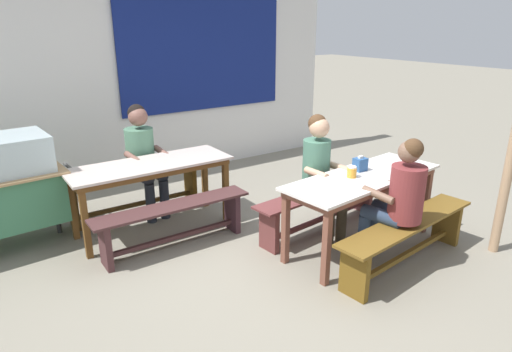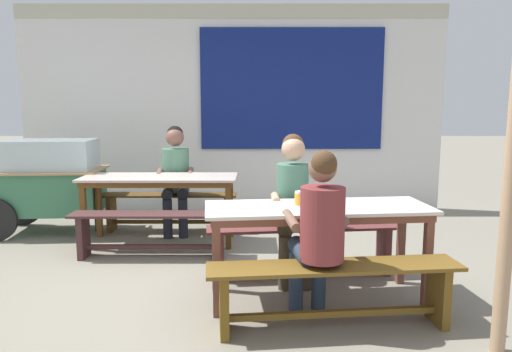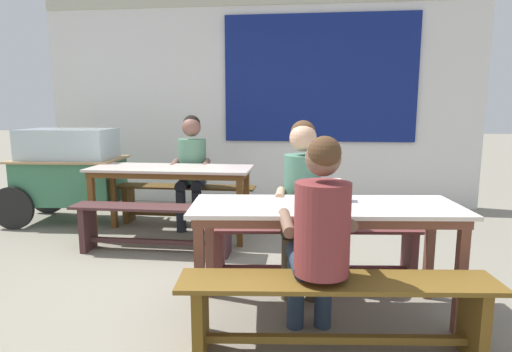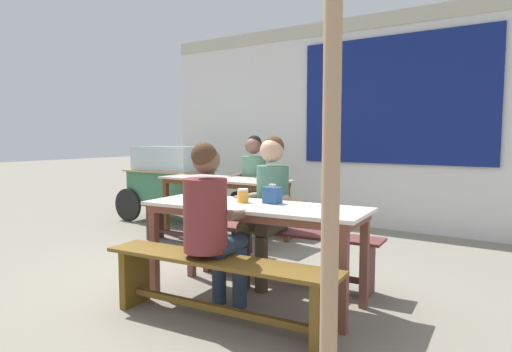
{
  "view_description": "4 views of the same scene",
  "coord_description": "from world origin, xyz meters",
  "px_view_note": "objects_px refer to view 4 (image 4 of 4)",
  "views": [
    {
      "loc": [
        -2.37,
        -3.25,
        2.2
      ],
      "look_at": [
        0.1,
        0.35,
        0.68
      ],
      "focal_mm": 31.36,
      "sensor_mm": 36.0,
      "label": 1
    },
    {
      "loc": [
        0.35,
        -4.12,
        1.56
      ],
      "look_at": [
        0.33,
        0.48,
        0.87
      ],
      "focal_mm": 33.18,
      "sensor_mm": 36.0,
      "label": 2
    },
    {
      "loc": [
        0.71,
        -3.25,
        1.42
      ],
      "look_at": [
        0.27,
        0.4,
        0.81
      ],
      "focal_mm": 29.93,
      "sensor_mm": 36.0,
      "label": 3
    },
    {
      "loc": [
        2.84,
        -3.32,
        1.31
      ],
      "look_at": [
        0.08,
        0.67,
        0.87
      ],
      "focal_mm": 31.66,
      "sensor_mm": 36.0,
      "label": 4
    }
  ],
  "objects_px": {
    "bench_far_back": "(248,209)",
    "person_right_near_table": "(268,199)",
    "dining_table_far": "(224,185)",
    "tissue_box": "(272,195)",
    "bench_near_back": "(283,247)",
    "person_center_facing": "(252,177)",
    "bench_near_front": "(217,279)",
    "food_cart": "(170,178)",
    "person_near_front": "(211,220)",
    "wooden_support_post": "(331,161)",
    "condiment_jar": "(243,196)",
    "dining_table_near": "(254,215)",
    "bench_far_front": "(196,220)"
  },
  "relations": [
    {
      "from": "bench_near_front",
      "to": "person_center_facing",
      "type": "distance_m",
      "value": 3.02
    },
    {
      "from": "condiment_jar",
      "to": "person_center_facing",
      "type": "bearing_deg",
      "value": 123.63
    },
    {
      "from": "person_near_front",
      "to": "person_right_near_table",
      "type": "distance_m",
      "value": 0.91
    },
    {
      "from": "bench_far_front",
      "to": "bench_near_front",
      "type": "height_order",
      "value": "same"
    },
    {
      "from": "dining_table_far",
      "to": "bench_near_front",
      "type": "distance_m",
      "value": 2.69
    },
    {
      "from": "person_near_front",
      "to": "bench_near_back",
      "type": "bearing_deg",
      "value": 90.14
    },
    {
      "from": "person_right_near_table",
      "to": "tissue_box",
      "type": "relative_size",
      "value": 8.47
    },
    {
      "from": "bench_far_front",
      "to": "condiment_jar",
      "type": "distance_m",
      "value": 1.83
    },
    {
      "from": "bench_near_front",
      "to": "tissue_box",
      "type": "bearing_deg",
      "value": 87.56
    },
    {
      "from": "person_near_front",
      "to": "food_cart",
      "type": "bearing_deg",
      "value": 139.8
    },
    {
      "from": "bench_far_front",
      "to": "bench_near_back",
      "type": "xyz_separation_m",
      "value": [
        1.52,
        -0.52,
        -0.0
      ]
    },
    {
      "from": "bench_far_front",
      "to": "person_near_front",
      "type": "height_order",
      "value": "person_near_front"
    },
    {
      "from": "dining_table_near",
      "to": "dining_table_far",
      "type": "bearing_deg",
      "value": 134.94
    },
    {
      "from": "bench_near_back",
      "to": "bench_near_front",
      "type": "distance_m",
      "value": 1.06
    },
    {
      "from": "person_right_near_table",
      "to": "condiment_jar",
      "type": "distance_m",
      "value": 0.42
    },
    {
      "from": "bench_near_front",
      "to": "person_right_near_table",
      "type": "relative_size",
      "value": 1.37
    },
    {
      "from": "person_near_front",
      "to": "bench_near_front",
      "type": "bearing_deg",
      "value": -31.83
    },
    {
      "from": "food_cart",
      "to": "person_near_front",
      "type": "relative_size",
      "value": 1.27
    },
    {
      "from": "wooden_support_post",
      "to": "bench_far_back",
      "type": "bearing_deg",
      "value": 131.63
    },
    {
      "from": "bench_far_back",
      "to": "person_right_near_table",
      "type": "relative_size",
      "value": 1.29
    },
    {
      "from": "bench_far_front",
      "to": "person_right_near_table",
      "type": "xyz_separation_m",
      "value": [
        1.41,
        -0.6,
        0.43
      ]
    },
    {
      "from": "bench_near_front",
      "to": "person_near_front",
      "type": "relative_size",
      "value": 1.42
    },
    {
      "from": "bench_far_back",
      "to": "person_right_near_table",
      "type": "height_order",
      "value": "person_right_near_table"
    },
    {
      "from": "bench_far_back",
      "to": "wooden_support_post",
      "type": "bearing_deg",
      "value": -48.37
    },
    {
      "from": "dining_table_near",
      "to": "condiment_jar",
      "type": "height_order",
      "value": "condiment_jar"
    },
    {
      "from": "bench_near_front",
      "to": "bench_near_back",
      "type": "bearing_deg",
      "value": 95.84
    },
    {
      "from": "food_cart",
      "to": "person_right_near_table",
      "type": "relative_size",
      "value": 1.23
    },
    {
      "from": "dining_table_far",
      "to": "tissue_box",
      "type": "xyz_separation_m",
      "value": [
        1.66,
        -1.44,
        0.15
      ]
    },
    {
      "from": "dining_table_near",
      "to": "person_right_near_table",
      "type": "xyz_separation_m",
      "value": [
        -0.16,
        0.44,
        0.06
      ]
    },
    {
      "from": "dining_table_far",
      "to": "bench_far_back",
      "type": "relative_size",
      "value": 1.03
    },
    {
      "from": "tissue_box",
      "to": "condiment_jar",
      "type": "xyz_separation_m",
      "value": [
        -0.22,
        -0.1,
        -0.01
      ]
    },
    {
      "from": "bench_far_front",
      "to": "condiment_jar",
      "type": "xyz_separation_m",
      "value": [
        1.44,
        -1.01,
        0.51
      ]
    },
    {
      "from": "tissue_box",
      "to": "bench_far_back",
      "type": "bearing_deg",
      "value": 130.03
    },
    {
      "from": "dining_table_far",
      "to": "food_cart",
      "type": "height_order",
      "value": "food_cart"
    },
    {
      "from": "dining_table_far",
      "to": "food_cart",
      "type": "xyz_separation_m",
      "value": [
        -1.44,
        0.46,
        -0.02
      ]
    },
    {
      "from": "person_center_facing",
      "to": "person_near_front",
      "type": "bearing_deg",
      "value": -60.43
    },
    {
      "from": "dining_table_near",
      "to": "bench_far_back",
      "type": "distance_m",
      "value": 2.66
    },
    {
      "from": "dining_table_near",
      "to": "bench_near_front",
      "type": "xyz_separation_m",
      "value": [
        0.05,
        -0.53,
        -0.37
      ]
    },
    {
      "from": "bench_near_back",
      "to": "person_center_facing",
      "type": "distance_m",
      "value": 2.12
    },
    {
      "from": "bench_far_front",
      "to": "food_cart",
      "type": "distance_m",
      "value": 1.78
    },
    {
      "from": "bench_near_back",
      "to": "wooden_support_post",
      "type": "xyz_separation_m",
      "value": [
        1.1,
        -1.38,
        0.88
      ]
    },
    {
      "from": "bench_near_front",
      "to": "tissue_box",
      "type": "xyz_separation_m",
      "value": [
        0.03,
        0.66,
        0.52
      ]
    },
    {
      "from": "tissue_box",
      "to": "wooden_support_post",
      "type": "relative_size",
      "value": 0.07
    },
    {
      "from": "dining_table_far",
      "to": "bench_near_back",
      "type": "distance_m",
      "value": 1.89
    },
    {
      "from": "bench_near_front",
      "to": "person_center_facing",
      "type": "bearing_deg",
      "value": 120.71
    },
    {
      "from": "condiment_jar",
      "to": "bench_far_back",
      "type": "bearing_deg",
      "value": 124.79
    },
    {
      "from": "dining_table_near",
      "to": "bench_near_back",
      "type": "distance_m",
      "value": 0.65
    },
    {
      "from": "bench_far_front",
      "to": "person_right_near_table",
      "type": "height_order",
      "value": "person_right_near_table"
    },
    {
      "from": "person_right_near_table",
      "to": "wooden_support_post",
      "type": "relative_size",
      "value": 0.55
    },
    {
      "from": "bench_near_front",
      "to": "tissue_box",
      "type": "relative_size",
      "value": 11.64
    }
  ]
}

